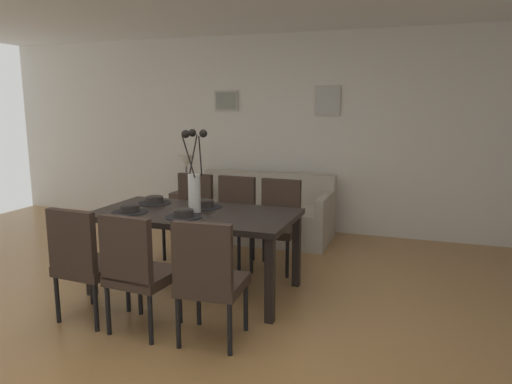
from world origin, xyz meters
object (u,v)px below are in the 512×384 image
at_px(bowl_far_left, 184,212).
at_px(bowl_far_right, 205,203).
at_px(dining_table, 195,220).
at_px(bowl_near_left, 130,208).
at_px(dining_chair_far_right, 233,215).
at_px(centerpiece_vase, 194,181).
at_px(framed_picture_center, 328,101).
at_px(dining_chair_far_left, 137,268).
at_px(dining_chair_mid_left, 209,276).
at_px(dining_chair_near_right, 191,211).
at_px(sofa, 261,216).
at_px(framed_picture_left, 226,101).
at_px(bowl_near_right, 155,199).
at_px(side_table, 187,211).
at_px(dining_chair_near_left, 84,259).
at_px(dining_chair_mid_right, 278,220).
at_px(table_lamp, 186,165).

distance_m(bowl_far_left, bowl_far_right, 0.42).
distance_m(dining_table, bowl_near_left, 0.59).
xyz_separation_m(dining_chair_far_right, centerpiece_vase, (-0.01, -0.88, 0.51)).
height_order(dining_chair_far_right, framed_picture_center, framed_picture_center).
bearing_deg(dining_chair_far_left, bowl_far_left, 87.47).
height_order(dining_chair_mid_left, bowl_far_right, dining_chair_mid_left).
height_order(dining_chair_near_right, framed_picture_center, framed_picture_center).
relative_size(dining_chair_far_right, bowl_far_left, 5.41).
bearing_deg(dining_chair_far_right, sofa, 91.04).
bearing_deg(framed_picture_left, bowl_far_right, -72.29).
bearing_deg(dining_chair_mid_left, bowl_near_right, 134.72).
relative_size(bowl_near_left, side_table, 0.33).
bearing_deg(sofa, framed_picture_left, 143.09).
distance_m(dining_chair_near_right, bowl_near_left, 1.15).
height_order(dining_table, centerpiece_vase, centerpiece_vase).
height_order(dining_chair_far_right, bowl_far_left, dining_chair_far_right).
xyz_separation_m(dining_chair_far_left, bowl_far_left, (0.03, 0.69, 0.27)).
distance_m(dining_chair_far_left, framed_picture_left, 3.60).
bearing_deg(bowl_near_right, side_table, 107.62).
distance_m(dining_chair_near_left, dining_chair_near_right, 1.77).
relative_size(framed_picture_left, framed_picture_center, 0.90).
distance_m(dining_chair_near_right, centerpiece_vase, 1.16).
height_order(dining_chair_near_right, dining_chair_mid_right, same).
distance_m(bowl_near_left, framed_picture_center, 3.06).
bearing_deg(bowl_near_left, dining_chair_mid_left, -31.79).
height_order(bowl_near_left, bowl_far_right, same).
height_order(dining_chair_far_left, bowl_far_right, dining_chair_far_left).
bearing_deg(bowl_near_right, dining_table, -21.33).
xyz_separation_m(dining_chair_far_right, dining_chair_mid_right, (0.51, -0.03, 0.00)).
xyz_separation_m(dining_table, dining_chair_far_left, (-0.03, -0.90, -0.15)).
xyz_separation_m(bowl_far_left, sofa, (-0.01, 2.11, -0.50)).
distance_m(dining_table, framed_picture_center, 2.74).
bearing_deg(framed_picture_left, bowl_near_left, -86.42).
height_order(dining_table, side_table, dining_table).
relative_size(centerpiece_vase, bowl_near_left, 4.32).
bearing_deg(bowl_far_right, sofa, 90.38).
distance_m(dining_chair_far_right, side_table, 1.53).
bearing_deg(dining_chair_near_right, framed_picture_center, 51.31).
bearing_deg(dining_chair_near_right, dining_table, -60.78).
xyz_separation_m(bowl_near_left, sofa, (0.53, 2.11, -0.50)).
relative_size(dining_chair_far_left, bowl_far_right, 5.41).
xyz_separation_m(bowl_far_left, table_lamp, (-1.08, 2.13, 0.11)).
xyz_separation_m(dining_chair_near_right, table_lamp, (-0.58, 1.02, 0.38)).
height_order(bowl_far_left, framed_picture_center, framed_picture_center).
distance_m(dining_chair_near_left, dining_chair_far_right, 1.82).
height_order(dining_chair_near_right, bowl_far_left, dining_chair_near_right).
xyz_separation_m(bowl_near_right, sofa, (0.53, 1.69, -0.50)).
relative_size(dining_chair_near_left, bowl_near_left, 5.41).
height_order(centerpiece_vase, framed_picture_left, framed_picture_left).
bearing_deg(bowl_near_left, dining_chair_far_right, 63.36).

